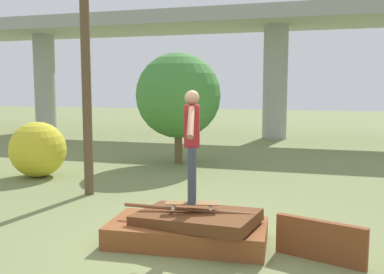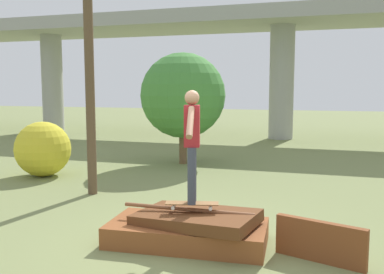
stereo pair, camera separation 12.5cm
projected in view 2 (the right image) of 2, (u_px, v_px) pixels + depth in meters
ground_plane at (187, 243)px, 6.40m from camera, size 80.00×80.00×0.00m
scrap_pile at (190, 229)px, 6.36m from camera, size 2.40×1.31×0.55m
scrap_plank_loose at (320, 242)px, 5.69m from camera, size 1.19×0.48×0.55m
skateboard at (192, 204)px, 6.27m from camera, size 0.80×0.38×0.09m
skater at (192, 138)px, 6.16m from camera, size 0.36×1.18×1.64m
highway_overpass at (283, 27)px, 19.07m from camera, size 44.00×4.35×5.71m
tree_behind_left at (183, 96)px, 12.92m from camera, size 2.58×2.58×3.38m
bush_yellow_flowering at (43, 149)px, 11.20m from camera, size 1.44×1.44×1.44m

